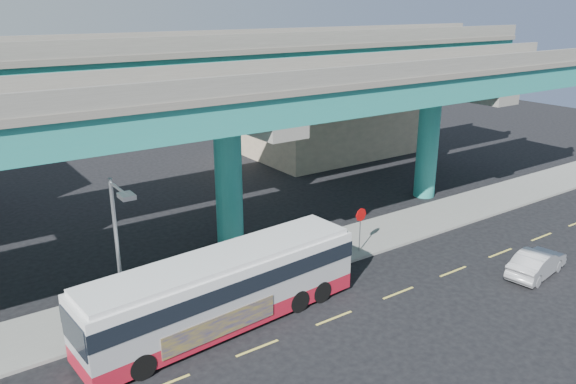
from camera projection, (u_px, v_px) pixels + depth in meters
ground at (330, 315)px, 25.10m from camera, size 120.00×120.00×0.00m
sidewalk at (264, 269)px, 29.35m from camera, size 70.00×4.00×0.15m
lane_markings at (334, 318)px, 24.86m from camera, size 58.00×0.12×0.01m
viaduct at (224, 86)px, 29.27m from camera, size 52.00×12.40×11.70m
building_beige at (326, 115)px, 51.61m from camera, size 14.00×10.23×7.00m
transit_bus at (224, 287)px, 23.87m from camera, size 12.88×3.71×3.26m
sedan at (537, 263)px, 28.61m from camera, size 2.75×4.62×1.37m
street_lamp at (120, 236)px, 22.06m from camera, size 0.50×2.23×6.66m
stop_sign at (361, 220)px, 30.68m from camera, size 0.77×0.10×2.55m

